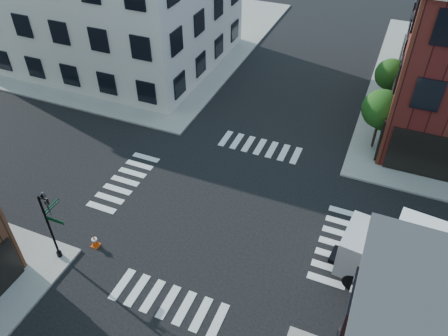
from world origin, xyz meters
TOP-DOWN VIEW (x-y plane):
  - ground at (0.00, 0.00)m, footprint 120.00×120.00m
  - sidewalk_nw at (-21.00, 21.00)m, footprint 30.00×30.00m
  - tree_near at (7.56, 9.98)m, footprint 2.69×2.69m
  - tree_far at (7.56, 15.98)m, footprint 2.43×2.43m
  - signal_pole at (-6.72, -6.68)m, footprint 1.29×1.24m
  - box_truck at (11.92, -1.87)m, footprint 9.30×3.75m
  - traffic_cone at (-5.50, -5.36)m, footprint 0.45×0.45m

SIDE VIEW (x-z plane):
  - ground at x=0.00m, z-range 0.00..0.00m
  - sidewalk_nw at x=-21.00m, z-range 0.00..0.15m
  - traffic_cone at x=-5.50m, z-range -0.01..0.79m
  - box_truck at x=11.92m, z-range 0.08..4.20m
  - signal_pole at x=-6.72m, z-range 0.56..5.16m
  - tree_far at x=7.56m, z-range 0.84..4.91m
  - tree_near at x=7.56m, z-range 0.91..5.41m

